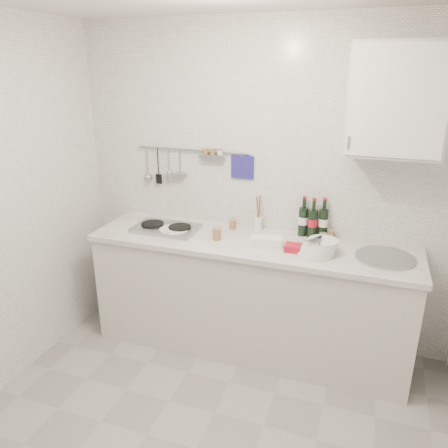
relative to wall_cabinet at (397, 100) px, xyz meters
name	(u,v)px	position (x,y,z in m)	size (l,w,h in m)	color
back_wall	(262,188)	(-0.90, 0.18, -0.70)	(3.00, 0.02, 2.50)	silver
counter	(250,298)	(-0.89, -0.12, -1.52)	(2.44, 0.64, 0.96)	beige
wall_rail	(190,162)	(-1.50, 0.15, -0.52)	(0.98, 0.09, 0.34)	#93969B
wall_cabinet	(397,100)	(0.00, 0.00, 0.00)	(0.60, 0.38, 0.70)	beige
plate_stack_hob	(173,231)	(-1.52, -0.16, -1.01)	(0.25, 0.24, 0.03)	#5165B8
plate_stack_sink	(319,247)	(-0.39, -0.20, -0.98)	(0.27, 0.26, 0.11)	white
wine_bottles	(313,217)	(-0.48, 0.12, -0.87)	(0.22, 0.10, 0.31)	black
butter_dish	(266,241)	(-0.77, -0.17, -1.00)	(0.22, 0.11, 0.07)	white
strawberry_punnet	(293,248)	(-0.57, -0.20, -1.01)	(0.11, 0.11, 0.05)	red
utensil_crock	(258,222)	(-0.91, 0.12, -0.96)	(0.07, 0.07, 0.29)	white
jar_a	(233,224)	(-1.11, 0.08, -0.99)	(0.06, 0.06, 0.08)	olive
jar_b	(331,234)	(-0.34, 0.12, -0.99)	(0.06, 0.06, 0.07)	olive
jar_c	(323,237)	(-0.39, 0.05, -1.00)	(0.06, 0.06, 0.07)	olive
jar_d	(217,234)	(-1.15, -0.18, -0.98)	(0.07, 0.07, 0.10)	olive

